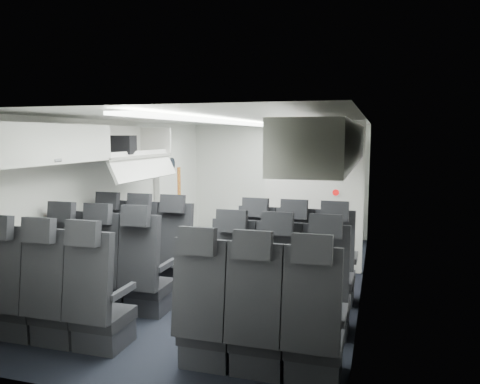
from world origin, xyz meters
The scene contains 14 objects.
cabin_shell centered at (0.00, 0.00, 1.12)m, with size 3.41×6.01×2.16m.
seat_row_front centered at (0.00, -0.53, 0.40)m, with size 3.33×0.56×1.24m.
seat_row_mid centered at (0.00, -1.43, 0.40)m, with size 3.33×0.56×1.24m.
seat_row_rear centered at (0.00, -2.33, 0.40)m, with size 3.33×0.56×1.24m.
overhead_bin_left_rear centered at (-1.40, -2.00, 1.86)m, with size 0.53×1.80×0.40m.
overhead_bin_left_front_open centered at (-1.44, -0.25, 1.74)m, with size 0.64×1.70×0.72m.
overhead_bin_right_rear centered at (1.40, -2.00, 1.86)m, with size 0.53×1.80×0.40m.
overhead_bin_right_front centered at (1.40, -0.25, 1.86)m, with size 0.53×1.70×0.40m.
bulkhead_partition centered at (0.98, 0.80, 1.08)m, with size 1.40×0.15×2.13m.
galley_unit centered at (0.95, 2.72, 0.95)m, with size 0.85×0.52×1.90m.
boarding_door centered at (-1.64, 1.55, 0.95)m, with size 0.12×1.27×1.86m.
flight_attendant centered at (0.27, 1.69, 0.83)m, with size 0.60×0.40×1.65m, color black.
carry_on_bag centered at (-1.40, -0.46, 1.82)m, with size 0.41×0.29×0.24m, color black.
papers centered at (0.46, 1.64, 1.03)m, with size 0.19×0.02×0.13m, color white.
Camera 1 is at (1.87, -5.86, 1.94)m, focal length 35.00 mm.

